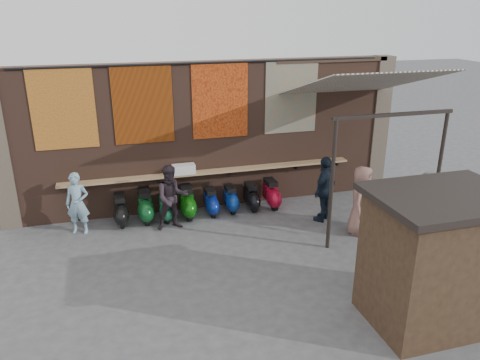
{
  "coord_description": "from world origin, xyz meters",
  "views": [
    {
      "loc": [
        -2.55,
        -9.43,
        5.3
      ],
      "look_at": [
        0.48,
        1.2,
        1.21
      ],
      "focal_mm": 35.0,
      "sensor_mm": 36.0,
      "label": 1
    }
  ],
  "objects_px": {
    "scooter_stool_6": "(251,197)",
    "shopper_navy": "(325,189)",
    "shopper_tan": "(361,201)",
    "scooter_stool_4": "(211,202)",
    "market_stall": "(436,262)",
    "scooter_stool_7": "(271,194)",
    "diner_right": "(172,198)",
    "shelf_box": "(184,169)",
    "scooter_stool_2": "(165,207)",
    "shopper_grey": "(426,205)",
    "scooter_stool_0": "(121,210)",
    "scooter_stool_1": "(145,206)",
    "scooter_stool_3": "(187,202)",
    "diner_left": "(78,203)",
    "scooter_stool_5": "(231,199)"
  },
  "relations": [
    {
      "from": "scooter_stool_6",
      "to": "diner_left",
      "type": "height_order",
      "value": "diner_left"
    },
    {
      "from": "scooter_stool_0",
      "to": "scooter_stool_4",
      "type": "bearing_deg",
      "value": -0.34
    },
    {
      "from": "scooter_stool_5",
      "to": "shopper_grey",
      "type": "relative_size",
      "value": 0.46
    },
    {
      "from": "shelf_box",
      "to": "shopper_tan",
      "type": "height_order",
      "value": "shopper_tan"
    },
    {
      "from": "scooter_stool_5",
      "to": "shopper_tan",
      "type": "distance_m",
      "value": 3.52
    },
    {
      "from": "scooter_stool_0",
      "to": "scooter_stool_1",
      "type": "xyz_separation_m",
      "value": [
        0.63,
        0.03,
        0.03
      ]
    },
    {
      "from": "scooter_stool_4",
      "to": "scooter_stool_7",
      "type": "xyz_separation_m",
      "value": [
        1.73,
        -0.01,
        0.04
      ]
    },
    {
      "from": "scooter_stool_4",
      "to": "diner_right",
      "type": "relative_size",
      "value": 0.44
    },
    {
      "from": "scooter_stool_1",
      "to": "diner_right",
      "type": "relative_size",
      "value": 0.53
    },
    {
      "from": "scooter_stool_4",
      "to": "market_stall",
      "type": "bearing_deg",
      "value": -63.58
    },
    {
      "from": "shopper_grey",
      "to": "market_stall",
      "type": "bearing_deg",
      "value": 94.84
    },
    {
      "from": "scooter_stool_4",
      "to": "scooter_stool_5",
      "type": "relative_size",
      "value": 1.0
    },
    {
      "from": "scooter_stool_6",
      "to": "market_stall",
      "type": "bearing_deg",
      "value": -74.0
    },
    {
      "from": "shelf_box",
      "to": "scooter_stool_6",
      "type": "bearing_deg",
      "value": -8.2
    },
    {
      "from": "shelf_box",
      "to": "shopper_navy",
      "type": "relative_size",
      "value": 0.34
    },
    {
      "from": "scooter_stool_3",
      "to": "scooter_stool_7",
      "type": "relative_size",
      "value": 1.06
    },
    {
      "from": "scooter_stool_6",
      "to": "diner_right",
      "type": "height_order",
      "value": "diner_right"
    },
    {
      "from": "diner_right",
      "to": "shopper_grey",
      "type": "height_order",
      "value": "diner_right"
    },
    {
      "from": "shopper_navy",
      "to": "diner_right",
      "type": "bearing_deg",
      "value": -47.36
    },
    {
      "from": "diner_right",
      "to": "shopper_tan",
      "type": "distance_m",
      "value": 4.66
    },
    {
      "from": "scooter_stool_0",
      "to": "scooter_stool_2",
      "type": "height_order",
      "value": "scooter_stool_0"
    },
    {
      "from": "scooter_stool_2",
      "to": "scooter_stool_5",
      "type": "xyz_separation_m",
      "value": [
        1.8,
        0.08,
        0.0
      ]
    },
    {
      "from": "scooter_stool_2",
      "to": "diner_left",
      "type": "distance_m",
      "value": 2.2
    },
    {
      "from": "shelf_box",
      "to": "scooter_stool_0",
      "type": "relative_size",
      "value": 0.75
    },
    {
      "from": "scooter_stool_3",
      "to": "diner_left",
      "type": "xyz_separation_m",
      "value": [
        -2.73,
        -0.19,
        0.37
      ]
    },
    {
      "from": "diner_right",
      "to": "scooter_stool_0",
      "type": "bearing_deg",
      "value": 150.74
    },
    {
      "from": "shopper_tan",
      "to": "scooter_stool_2",
      "type": "bearing_deg",
      "value": 108.11
    },
    {
      "from": "shopper_navy",
      "to": "shopper_tan",
      "type": "bearing_deg",
      "value": 79.61
    },
    {
      "from": "scooter_stool_4",
      "to": "shopper_grey",
      "type": "relative_size",
      "value": 0.46
    },
    {
      "from": "shopper_navy",
      "to": "scooter_stool_7",
      "type": "bearing_deg",
      "value": -87.39
    },
    {
      "from": "scooter_stool_0",
      "to": "shopper_navy",
      "type": "xyz_separation_m",
      "value": [
        5.15,
        -1.2,
        0.49
      ]
    },
    {
      "from": "shopper_navy",
      "to": "shopper_tan",
      "type": "distance_m",
      "value": 1.07
    },
    {
      "from": "scooter_stool_7",
      "to": "diner_left",
      "type": "height_order",
      "value": "diner_left"
    },
    {
      "from": "scooter_stool_6",
      "to": "shopper_grey",
      "type": "relative_size",
      "value": 0.46
    },
    {
      "from": "scooter_stool_7",
      "to": "market_stall",
      "type": "height_order",
      "value": "market_stall"
    },
    {
      "from": "shopper_grey",
      "to": "shopper_tan",
      "type": "height_order",
      "value": "shopper_tan"
    },
    {
      "from": "scooter_stool_6",
      "to": "shopper_navy",
      "type": "distance_m",
      "value": 2.1
    },
    {
      "from": "scooter_stool_7",
      "to": "market_stall",
      "type": "distance_m",
      "value": 5.69
    },
    {
      "from": "diner_right",
      "to": "scooter_stool_5",
      "type": "bearing_deg",
      "value": 17.73
    },
    {
      "from": "scooter_stool_2",
      "to": "scooter_stool_6",
      "type": "relative_size",
      "value": 0.98
    },
    {
      "from": "diner_left",
      "to": "market_stall",
      "type": "xyz_separation_m",
      "value": [
        6.14,
        -5.36,
        0.38
      ]
    },
    {
      "from": "shopper_tan",
      "to": "market_stall",
      "type": "height_order",
      "value": "market_stall"
    },
    {
      "from": "diner_left",
      "to": "market_stall",
      "type": "height_order",
      "value": "market_stall"
    },
    {
      "from": "shopper_tan",
      "to": "scooter_stool_0",
      "type": "bearing_deg",
      "value": 112.22
    },
    {
      "from": "scooter_stool_6",
      "to": "scooter_stool_7",
      "type": "relative_size",
      "value": 0.91
    },
    {
      "from": "scooter_stool_0",
      "to": "scooter_stool_1",
      "type": "bearing_deg",
      "value": 2.34
    },
    {
      "from": "scooter_stool_4",
      "to": "shopper_grey",
      "type": "distance_m",
      "value": 5.46
    },
    {
      "from": "scooter_stool_6",
      "to": "shopper_tan",
      "type": "xyz_separation_m",
      "value": [
        2.13,
        -2.17,
        0.52
      ]
    },
    {
      "from": "diner_right",
      "to": "shopper_grey",
      "type": "xyz_separation_m",
      "value": [
        5.87,
        -2.05,
        -0.03
      ]
    },
    {
      "from": "scooter_stool_0",
      "to": "market_stall",
      "type": "height_order",
      "value": "market_stall"
    }
  ]
}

